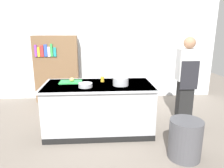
{
  "coord_description": "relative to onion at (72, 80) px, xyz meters",
  "views": [
    {
      "loc": [
        -0.0,
        -3.61,
        1.85
      ],
      "look_at": [
        0.25,
        0.2,
        0.85
      ],
      "focal_mm": 33.55,
      "sensor_mm": 36.0,
      "label": 1
    }
  ],
  "objects": [
    {
      "name": "onion",
      "position": [
        0.0,
        0.0,
        0.0
      ],
      "size": [
        0.08,
        0.08,
        0.08
      ],
      "primitive_type": "sphere",
      "color": "tan",
      "rests_on": "cutting_board"
    },
    {
      "name": "bookshelf",
      "position": [
        -0.59,
        1.65,
        -0.11
      ],
      "size": [
        1.1,
        0.31,
        1.7
      ],
      "color": "brown",
      "rests_on": "ground_plane"
    },
    {
      "name": "stock_pot",
      "position": [
        0.87,
        -0.24,
        0.01
      ],
      "size": [
        0.34,
        0.27,
        0.14
      ],
      "color": "#B7BABF",
      "rests_on": "counter_island"
    },
    {
      "name": "person_chef",
      "position": [
        2.18,
        0.05,
        -0.05
      ],
      "size": [
        0.38,
        0.25,
        1.72
      ],
      "rotation": [
        0.0,
        0.0,
        1.87
      ],
      "color": "black",
      "rests_on": "ground_plane"
    },
    {
      "name": "back_wall",
      "position": [
        0.49,
        1.95,
        0.54
      ],
      "size": [
        6.4,
        0.12,
        3.0
      ],
      "primitive_type": "cube",
      "color": "silver",
      "rests_on": "ground_plane"
    },
    {
      "name": "counter_island",
      "position": [
        0.49,
        -0.15,
        -0.49
      ],
      "size": [
        1.98,
        0.98,
        0.9
      ],
      "color": "#B7BABF",
      "rests_on": "ground_plane"
    },
    {
      "name": "mixing_bowl",
      "position": [
        0.27,
        -0.32,
        -0.02
      ],
      "size": [
        0.24,
        0.24,
        0.07
      ],
      "primitive_type": "cylinder",
      "color": "#B7BABF",
      "rests_on": "counter_island"
    },
    {
      "name": "juice_cup",
      "position": [
        0.56,
        0.03,
        -0.01
      ],
      "size": [
        0.07,
        0.07,
        0.1
      ],
      "primitive_type": "cylinder",
      "color": "yellow",
      "rests_on": "counter_island"
    },
    {
      "name": "trash_bin",
      "position": [
        1.74,
        -1.09,
        -0.66
      ],
      "size": [
        0.47,
        0.47,
        0.59
      ],
      "primitive_type": "cylinder",
      "color": "#4C4C51",
      "rests_on": "ground_plane"
    },
    {
      "name": "cutting_board",
      "position": [
        -0.02,
        0.02,
        -0.05
      ],
      "size": [
        0.4,
        0.28,
        0.02
      ],
      "primitive_type": "cube",
      "color": "green",
      "rests_on": "counter_island"
    },
    {
      "name": "ground_plane",
      "position": [
        0.49,
        -0.15,
        -0.96
      ],
      "size": [
        10.0,
        10.0,
        0.0
      ],
      "primitive_type": "plane",
      "color": "slate"
    }
  ]
}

